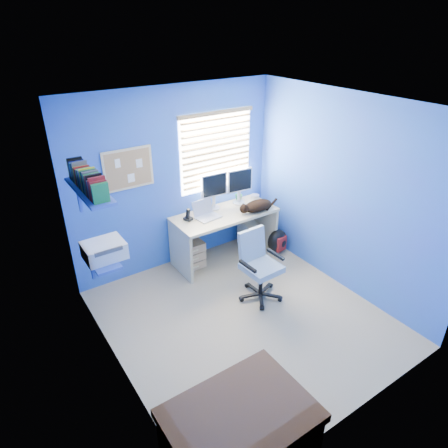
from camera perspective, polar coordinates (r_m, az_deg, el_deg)
floor at (r=4.95m, az=2.85°, el=-13.21°), size 3.00×3.20×0.00m
ceiling at (r=3.82m, az=3.76°, el=16.51°), size 3.00×3.20×0.00m
wall_back at (r=5.48m, az=-6.92°, el=6.21°), size 3.00×0.01×2.50m
wall_front at (r=3.32m, az=20.38°, el=-11.07°), size 3.00×0.01×2.50m
wall_left at (r=3.65m, az=-16.05°, el=-6.49°), size 0.01×3.20×2.50m
wall_right at (r=5.20m, az=16.59°, el=4.04°), size 0.01×3.20×2.50m
desk at (r=5.85m, az=0.09°, el=-1.69°), size 1.51×0.65×0.74m
laptop at (r=5.50m, az=-2.33°, el=1.93°), size 0.36×0.30×0.22m
monitor_left at (r=5.71m, az=-1.51°, el=4.70°), size 0.41×0.14×0.54m
monitor_right at (r=5.88m, az=2.16°, el=5.40°), size 0.41×0.16×0.54m
phone at (r=5.46m, az=-5.17°, el=1.36°), size 0.13×0.14×0.17m
mug at (r=6.04m, az=2.10°, el=3.76°), size 0.10×0.09×0.10m
cd_spindle at (r=6.12m, az=4.44°, el=3.87°), size 0.13×0.13×0.07m
cat at (r=5.72m, az=4.86°, el=2.62°), size 0.46×0.25×0.16m
tower_pc at (r=6.19m, az=3.52°, el=-1.51°), size 0.28×0.47×0.45m
drawer_boxes at (r=5.74m, az=-4.76°, el=-4.34°), size 0.35×0.28×0.41m
yellow_book at (r=6.03m, az=3.58°, el=-3.52°), size 0.03×0.17×0.24m
backpack at (r=6.12m, az=7.63°, el=-2.46°), size 0.36×0.29×0.38m
bed_corner at (r=3.61m, az=2.27°, el=-27.76°), size 1.09×0.77×0.52m
office_chair at (r=5.10m, az=4.99°, el=-7.08°), size 0.54×0.54×0.90m
window_blinds at (r=5.66m, az=-1.03°, el=10.33°), size 1.15×0.05×1.10m
corkboard at (r=5.11m, az=-13.50°, el=7.65°), size 0.64×0.02×0.52m
wall_shelves at (r=4.23m, az=-17.92°, el=1.04°), size 0.42×0.90×1.05m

